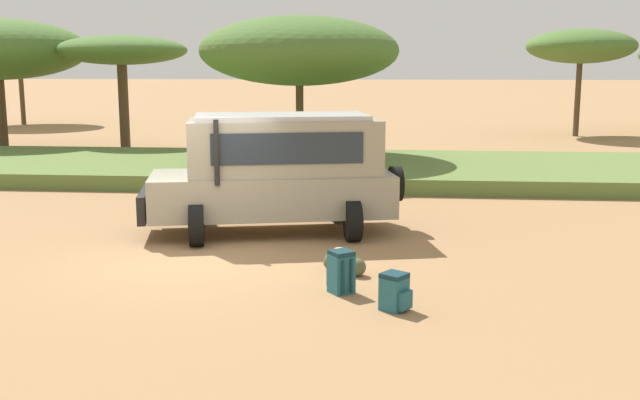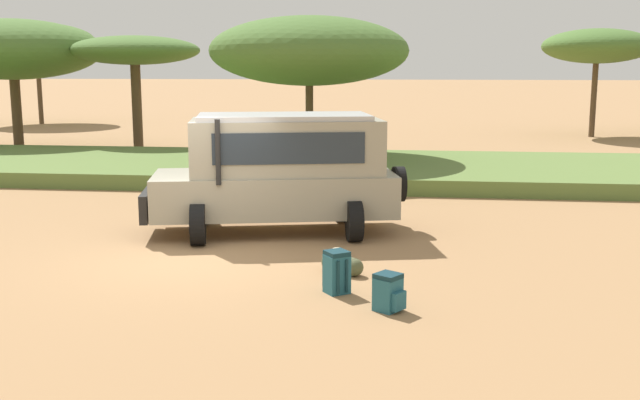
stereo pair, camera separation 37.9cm
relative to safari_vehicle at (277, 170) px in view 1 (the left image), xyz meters
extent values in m
plane|color=#9E754C|center=(-1.08, -2.24, -1.29)|extent=(320.00, 320.00, 0.00)
cube|color=#5B7538|center=(-1.08, 8.05, -1.07)|extent=(120.00, 7.00, 0.44)
cube|color=gray|center=(-0.11, -0.02, -0.47)|extent=(5.20, 2.94, 0.84)
cube|color=gray|center=(0.14, 0.03, 0.50)|extent=(4.12, 2.59, 1.10)
cube|color=#232D38|center=(-1.35, -0.30, 0.45)|extent=(0.40, 1.53, 0.77)
cube|color=#232D38|center=(0.34, -0.85, 0.55)|extent=(2.88, 0.69, 0.60)
cube|color=#232D38|center=(-0.06, 0.91, 0.55)|extent=(2.88, 0.69, 0.60)
cube|color=#B7B7B7|center=(0.09, 0.02, 1.10)|extent=(3.72, 2.43, 0.10)
cube|color=black|center=(-2.61, -0.59, -0.64)|extent=(0.51, 1.61, 0.56)
cylinder|color=black|center=(-0.97, -1.21, 0.50)|extent=(0.10, 0.10, 1.25)
cylinder|color=black|center=(-1.37, -1.30, -0.89)|extent=(0.45, 0.84, 0.80)
cylinder|color=black|center=(-1.80, 0.59, -0.89)|extent=(0.45, 0.84, 0.80)
cylinder|color=black|center=(1.59, -0.63, -0.89)|extent=(0.45, 0.84, 0.80)
cylinder|color=black|center=(1.16, 1.26, -0.89)|extent=(0.45, 0.84, 0.80)
cylinder|color=black|center=(2.42, 0.55, -0.32)|extent=(0.38, 0.77, 0.74)
cube|color=#235B6B|center=(2.38, -4.77, -1.06)|extent=(0.44, 0.45, 0.47)
cube|color=#235B6B|center=(2.54, -4.88, -1.12)|extent=(0.21, 0.25, 0.26)
cube|color=#13323A|center=(2.38, -4.77, -0.79)|extent=(0.45, 0.45, 0.07)
cylinder|color=#13323A|center=(2.28, -4.61, -1.06)|extent=(0.04, 0.04, 0.40)
cylinder|color=#13323A|center=(2.19, -4.74, -1.06)|extent=(0.04, 0.04, 0.40)
cube|color=#235B6B|center=(1.58, -4.04, -1.00)|extent=(0.45, 0.44, 0.59)
cube|color=#235B6B|center=(1.47, -3.88, -1.07)|extent=(0.25, 0.21, 0.33)
cube|color=#13323A|center=(1.58, -4.04, -0.67)|extent=(0.44, 0.44, 0.07)
cylinder|color=#13323A|center=(1.62, -4.22, -1.00)|extent=(0.04, 0.04, 0.50)
cylinder|color=#13323A|center=(1.74, -4.13, -1.00)|extent=(0.04, 0.04, 0.50)
cylinder|color=#4C5133|center=(1.56, -2.95, -1.14)|extent=(0.61, 0.56, 0.30)
sphere|color=#4C5133|center=(1.35, -2.80, -1.14)|extent=(0.30, 0.30, 0.30)
sphere|color=#4C5133|center=(1.78, -3.10, -1.14)|extent=(0.30, 0.30, 0.30)
torus|color=#2D301E|center=(1.56, -2.95, -0.97)|extent=(0.15, 0.11, 0.16)
cylinder|color=beige|center=(1.48, -2.89, -0.98)|extent=(0.34, 0.34, 0.02)
cylinder|color=beige|center=(1.48, -2.89, -0.93)|extent=(0.17, 0.17, 0.09)
cylinder|color=brown|center=(-18.88, 26.66, 0.66)|extent=(0.27, 0.27, 3.90)
ellipsoid|color=#476B2D|center=(-18.88, 26.66, 3.48)|extent=(6.58, 6.44, 2.06)
cylinder|color=brown|center=(-13.34, 13.93, 0.20)|extent=(0.40, 0.40, 2.99)
cylinder|color=brown|center=(-8.25, 13.96, 0.45)|extent=(0.39, 0.39, 3.49)
ellipsoid|color=#476B2D|center=(-8.25, 13.96, 2.68)|extent=(5.15, 4.85, 1.14)
cylinder|color=brown|center=(-0.68, 9.51, 0.16)|extent=(0.25, 0.25, 2.91)
ellipsoid|color=#476B2D|center=(-0.68, 9.51, 2.56)|extent=(6.45, 6.75, 2.24)
cylinder|color=brown|center=(11.25, 22.24, 0.50)|extent=(0.27, 0.27, 3.58)
ellipsoid|color=#476B2D|center=(11.25, 22.24, 2.98)|extent=(5.07, 5.36, 1.63)
camera|label=1|loc=(2.29, -14.99, 2.14)|focal=42.00mm
camera|label=2|loc=(2.66, -14.95, 2.14)|focal=42.00mm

